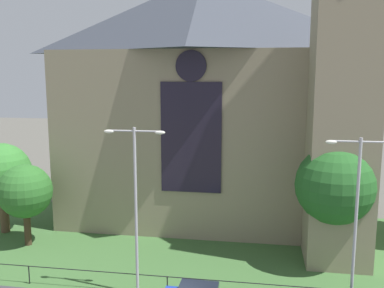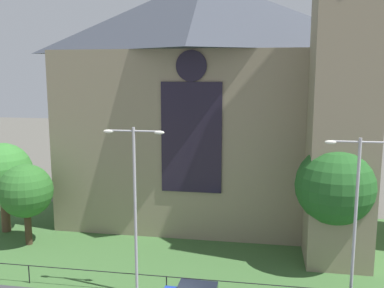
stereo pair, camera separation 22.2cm
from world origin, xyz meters
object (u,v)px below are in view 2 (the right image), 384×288
object	(u,v)px
tree_left_near	(26,191)
streetlamp_far	(356,206)
tree_right_near	(335,186)
streetlamp_near	(135,192)
church_building	(212,98)
tree_left_far	(2,173)

from	to	relation	value
tree_left_near	streetlamp_far	distance (m)	22.10
tree_right_near	streetlamp_near	distance (m)	12.48
streetlamp_far	streetlamp_near	bearing A→B (deg)	180.00
church_building	tree_left_near	bearing A→B (deg)	-146.18
tree_right_near	tree_left_far	bearing A→B (deg)	174.44
tree_left_near	streetlamp_near	size ratio (longest dim) A/B	0.63
streetlamp_near	tree_right_near	bearing A→B (deg)	25.06
church_building	streetlamp_near	xyz separation A→B (m)	(-2.46, -13.77, -4.36)
tree_left_far	tree_right_near	bearing A→B (deg)	-5.56
tree_right_near	streetlamp_far	world-z (taller)	streetlamp_far
tree_left_far	streetlamp_near	distance (m)	15.10
tree_right_near	tree_left_near	bearing A→B (deg)	179.31
tree_right_near	streetlamp_far	size ratio (longest dim) A/B	0.86
tree_right_near	streetlamp_far	xyz separation A→B (m)	(0.20, -5.28, 0.38)
church_building	tree_left_far	world-z (taller)	church_building
church_building	tree_left_near	distance (m)	16.07
church_building	tree_right_near	distance (m)	13.19
tree_right_near	church_building	bearing A→B (deg)	136.13
church_building	streetlamp_near	bearing A→B (deg)	-100.14
tree_left_near	streetlamp_near	world-z (taller)	streetlamp_near
tree_right_near	tree_left_near	distance (m)	21.17
tree_right_near	streetlamp_near	world-z (taller)	streetlamp_near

